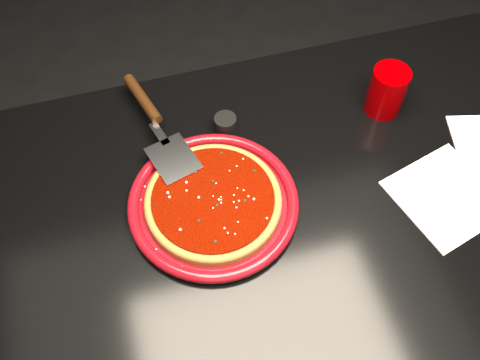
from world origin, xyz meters
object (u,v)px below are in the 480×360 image
object	(u,v)px
table	(285,286)
pizza_server	(158,125)
plate	(213,203)
cup	(387,91)
ramekin	(225,124)

from	to	relation	value
table	pizza_server	bearing A→B (deg)	132.64
plate	cup	world-z (taller)	cup
plate	pizza_server	xyz separation A→B (m)	(-0.06, 0.19, 0.03)
table	cup	world-z (taller)	cup
cup	ramekin	world-z (taller)	cup
plate	cup	bearing A→B (deg)	18.73
plate	table	bearing A→B (deg)	-18.03
table	pizza_server	distance (m)	0.53
cup	ramekin	size ratio (longest dim) A/B	2.32
pizza_server	cup	xyz separation A→B (m)	(0.46, -0.05, 0.01)
pizza_server	ramekin	xyz separation A→B (m)	(0.13, -0.02, -0.02)
table	plate	distance (m)	0.42
ramekin	plate	bearing A→B (deg)	-112.12
plate	pizza_server	bearing A→B (deg)	109.00
cup	pizza_server	bearing A→B (deg)	173.85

